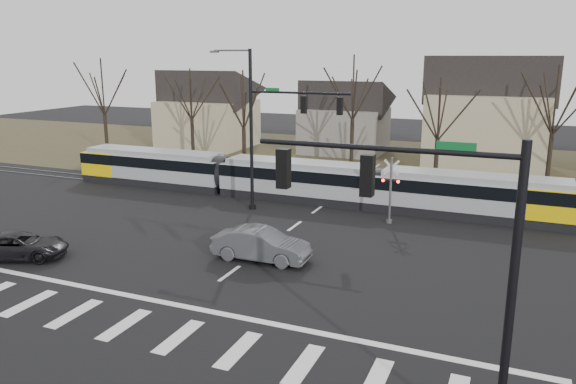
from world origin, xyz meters
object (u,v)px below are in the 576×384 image
at_px(tram, 296,178).
at_px(rail_crossing_signal, 390,193).
at_px(suv, 20,246).
at_px(sedan, 261,245).

height_order(tram, rail_crossing_signal, rail_crossing_signal).
distance_m(tram, suv, 18.21).
relative_size(tram, suv, 7.08).
distance_m(sedan, rail_crossing_signal, 9.74).
xyz_separation_m(tram, sedan, (2.89, -11.83, -0.68)).
bearing_deg(suv, sedan, -92.64).
xyz_separation_m(tram, rail_crossing_signal, (7.29, -3.21, 0.41)).
bearing_deg(tram, sedan, -76.29).
bearing_deg(rail_crossing_signal, tram, 156.26).
relative_size(sedan, suv, 0.97).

